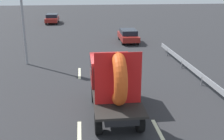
# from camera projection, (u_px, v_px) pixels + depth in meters

# --- Properties ---
(ground_plane) EXTENTS (120.00, 120.00, 0.00)m
(ground_plane) POSITION_uv_depth(u_px,v_px,m) (109.00, 105.00, 13.68)
(ground_plane) COLOR #28282B
(flatbed_truck) EXTENTS (2.02, 5.03, 3.24)m
(flatbed_truck) POSITION_uv_depth(u_px,v_px,m) (113.00, 78.00, 12.86)
(flatbed_truck) COLOR black
(flatbed_truck) RESTS_ON ground_plane
(distant_sedan) EXTENTS (1.67, 3.90, 1.27)m
(distant_sedan) POSITION_uv_depth(u_px,v_px,m) (128.00, 35.00, 27.58)
(distant_sedan) COLOR black
(distant_sedan) RESTS_ON ground_plane
(traffic_light) EXTENTS (0.42, 0.36, 6.40)m
(traffic_light) POSITION_uv_depth(u_px,v_px,m) (22.00, 7.00, 19.16)
(traffic_light) COLOR gray
(traffic_light) RESTS_ON ground_plane
(guardrail) EXTENTS (0.10, 13.52, 0.71)m
(guardrail) POSITION_uv_depth(u_px,v_px,m) (191.00, 68.00, 17.74)
(guardrail) COLOR gray
(guardrail) RESTS_ON ground_plane
(lane_dash_left_near) EXTENTS (0.16, 2.28, 0.01)m
(lane_dash_left_near) POSITION_uv_depth(u_px,v_px,m) (79.00, 135.00, 11.02)
(lane_dash_left_near) COLOR beige
(lane_dash_left_near) RESTS_ON ground_plane
(lane_dash_left_far) EXTENTS (0.16, 2.29, 0.01)m
(lane_dash_left_far) POSITION_uv_depth(u_px,v_px,m) (79.00, 73.00, 18.43)
(lane_dash_left_far) COLOR beige
(lane_dash_left_far) RESTS_ON ground_plane
(lane_dash_right_near) EXTENTS (0.16, 2.37, 0.01)m
(lane_dash_right_near) POSITION_uv_depth(u_px,v_px,m) (160.00, 134.00, 11.14)
(lane_dash_right_near) COLOR beige
(lane_dash_right_near) RESTS_ON ground_plane
(lane_dash_right_far) EXTENTS (0.16, 2.20, 0.01)m
(lane_dash_right_far) POSITION_uv_depth(u_px,v_px,m) (128.00, 73.00, 18.50)
(lane_dash_right_far) COLOR beige
(lane_dash_right_far) RESTS_ON ground_plane
(oncoming_car) EXTENTS (1.74, 4.06, 1.32)m
(oncoming_car) POSITION_uv_depth(u_px,v_px,m) (52.00, 18.00, 39.90)
(oncoming_car) COLOR black
(oncoming_car) RESTS_ON ground_plane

